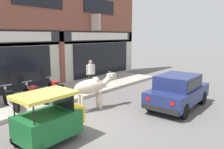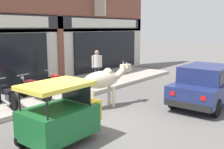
{
  "view_description": "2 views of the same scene",
  "coord_description": "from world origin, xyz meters",
  "px_view_note": "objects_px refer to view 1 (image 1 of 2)",
  "views": [
    {
      "loc": [
        -4.64,
        -5.45,
        3.12
      ],
      "look_at": [
        3.18,
        1.0,
        1.3
      ],
      "focal_mm": 35.0,
      "sensor_mm": 36.0,
      "label": 1
    },
    {
      "loc": [
        -5.11,
        -4.93,
        2.79
      ],
      "look_at": [
        2.35,
        1.0,
        1.08
      ],
      "focal_mm": 42.0,
      "sensor_mm": 36.0,
      "label": 2
    }
  ],
  "objects_px": {
    "cow": "(92,87)",
    "motorcycle_1": "(36,94)",
    "pedestrian": "(91,71)",
    "motorcycle_0": "(11,99)",
    "auto_rickshaw": "(50,121)",
    "car_1": "(178,89)",
    "motorcycle_2": "(57,88)"
  },
  "relations": [
    {
      "from": "motorcycle_1",
      "to": "cow",
      "type": "bearing_deg",
      "value": -62.82
    },
    {
      "from": "car_1",
      "to": "cow",
      "type": "bearing_deg",
      "value": 133.84
    },
    {
      "from": "motorcycle_2",
      "to": "motorcycle_0",
      "type": "bearing_deg",
      "value": -176.29
    },
    {
      "from": "cow",
      "to": "motorcycle_2",
      "type": "bearing_deg",
      "value": 88.82
    },
    {
      "from": "cow",
      "to": "motorcycle_1",
      "type": "bearing_deg",
      "value": 117.18
    },
    {
      "from": "cow",
      "to": "motorcycle_1",
      "type": "distance_m",
      "value": 2.69
    },
    {
      "from": "auto_rickshaw",
      "to": "motorcycle_0",
      "type": "relative_size",
      "value": 1.11
    },
    {
      "from": "auto_rickshaw",
      "to": "motorcycle_2",
      "type": "distance_m",
      "value": 4.58
    },
    {
      "from": "car_1",
      "to": "motorcycle_1",
      "type": "height_order",
      "value": "car_1"
    },
    {
      "from": "pedestrian",
      "to": "cow",
      "type": "bearing_deg",
      "value": -134.03
    },
    {
      "from": "car_1",
      "to": "pedestrian",
      "type": "bearing_deg",
      "value": 94.52
    },
    {
      "from": "auto_rickshaw",
      "to": "motorcycle_1",
      "type": "distance_m",
      "value": 3.78
    },
    {
      "from": "car_1",
      "to": "motorcycle_0",
      "type": "distance_m",
      "value": 7.03
    },
    {
      "from": "pedestrian",
      "to": "motorcycle_2",
      "type": "bearing_deg",
      "value": 173.22
    },
    {
      "from": "motorcycle_0",
      "to": "motorcycle_1",
      "type": "distance_m",
      "value": 1.13
    },
    {
      "from": "cow",
      "to": "motorcycle_0",
      "type": "xyz_separation_m",
      "value": [
        -2.34,
        2.35,
        -0.45
      ]
    },
    {
      "from": "motorcycle_1",
      "to": "motorcycle_2",
      "type": "relative_size",
      "value": 1.01
    },
    {
      "from": "auto_rickshaw",
      "to": "motorcycle_0",
      "type": "bearing_deg",
      "value": 81.85
    },
    {
      "from": "pedestrian",
      "to": "motorcycle_0",
      "type": "bearing_deg",
      "value": 178.76
    },
    {
      "from": "car_1",
      "to": "pedestrian",
      "type": "xyz_separation_m",
      "value": [
        -0.39,
        4.93,
        0.34
      ]
    },
    {
      "from": "cow",
      "to": "pedestrian",
      "type": "xyz_separation_m",
      "value": [
        2.18,
        2.25,
        0.15
      ]
    },
    {
      "from": "cow",
      "to": "car_1",
      "type": "distance_m",
      "value": 3.71
    },
    {
      "from": "motorcycle_2",
      "to": "pedestrian",
      "type": "relative_size",
      "value": 1.13
    },
    {
      "from": "cow",
      "to": "motorcycle_0",
      "type": "bearing_deg",
      "value": 134.87
    },
    {
      "from": "cow",
      "to": "auto_rickshaw",
      "type": "xyz_separation_m",
      "value": [
        -2.83,
        -1.06,
        -0.35
      ]
    },
    {
      "from": "motorcycle_1",
      "to": "pedestrian",
      "type": "height_order",
      "value": "pedestrian"
    },
    {
      "from": "auto_rickshaw",
      "to": "motorcycle_0",
      "type": "xyz_separation_m",
      "value": [
        0.49,
        3.41,
        -0.11
      ]
    },
    {
      "from": "motorcycle_1",
      "to": "car_1",
      "type": "bearing_deg",
      "value": -53.09
    },
    {
      "from": "cow",
      "to": "auto_rickshaw",
      "type": "height_order",
      "value": "cow"
    },
    {
      "from": "car_1",
      "to": "auto_rickshaw",
      "type": "relative_size",
      "value": 1.82
    },
    {
      "from": "car_1",
      "to": "auto_rickshaw",
      "type": "bearing_deg",
      "value": 163.32
    },
    {
      "from": "motorcycle_0",
      "to": "motorcycle_1",
      "type": "relative_size",
      "value": 1.0
    }
  ]
}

